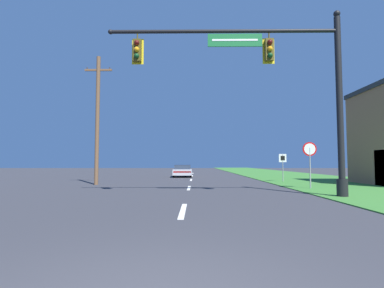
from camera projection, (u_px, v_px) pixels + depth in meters
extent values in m
cube|color=#38752D|center=(288.00, 176.00, 32.63)|extent=(10.00, 110.00, 0.04)
cube|color=silver|center=(183.00, 211.00, 8.80)|extent=(0.16, 2.80, 0.01)
cube|color=silver|center=(189.00, 188.00, 16.79)|extent=(0.16, 2.80, 0.01)
cube|color=silver|center=(191.00, 180.00, 24.77)|extent=(0.16, 2.80, 0.01)
cube|color=silver|center=(192.00, 176.00, 32.75)|extent=(0.16, 2.80, 0.01)
cube|color=silver|center=(193.00, 173.00, 40.74)|extent=(0.16, 2.80, 0.01)
cube|color=black|center=(381.00, 168.00, 17.98)|extent=(0.10, 1.20, 2.20)
cylinder|color=black|center=(342.00, 188.00, 12.27)|extent=(0.44, 0.44, 0.70)
cylinder|color=black|center=(340.00, 105.00, 12.49)|extent=(0.26, 0.26, 7.58)
sphere|color=black|center=(337.00, 14.00, 12.73)|extent=(0.28, 0.28, 0.28)
cylinder|color=black|center=(223.00, 31.00, 12.75)|extent=(9.67, 0.16, 0.16)
sphere|color=black|center=(110.00, 32.00, 12.80)|extent=(0.21, 0.21, 0.21)
cube|color=#196B33|center=(235.00, 40.00, 12.71)|extent=(2.31, 0.06, 0.55)
cube|color=white|center=(235.00, 40.00, 12.68)|extent=(1.94, 0.01, 0.08)
cylinder|color=#4C4214|center=(137.00, 36.00, 12.78)|extent=(0.06, 0.06, 0.35)
cube|color=yellow|center=(138.00, 52.00, 12.87)|extent=(0.50, 0.03, 1.11)
cube|color=#4C4214|center=(137.00, 51.00, 12.74)|extent=(0.34, 0.24, 0.95)
sphere|color=#4C0F0C|center=(137.00, 43.00, 12.62)|extent=(0.22, 0.22, 0.22)
sphere|color=orange|center=(137.00, 49.00, 12.60)|extent=(0.22, 0.22, 0.22)
sphere|color=#0F3D19|center=(137.00, 56.00, 12.58)|extent=(0.22, 0.22, 0.22)
cylinder|color=#4C4214|center=(269.00, 35.00, 12.71)|extent=(0.06, 0.06, 0.35)
cube|color=yellow|center=(268.00, 51.00, 12.80)|extent=(0.50, 0.03, 1.11)
cube|color=#4C4214|center=(269.00, 50.00, 12.67)|extent=(0.34, 0.24, 0.95)
sphere|color=#4C0F0C|center=(270.00, 42.00, 12.55)|extent=(0.22, 0.22, 0.22)
sphere|color=orange|center=(270.00, 49.00, 12.53)|extent=(0.22, 0.22, 0.22)
sphere|color=#0F3D19|center=(270.00, 55.00, 12.51)|extent=(0.22, 0.22, 0.22)
cylinder|color=black|center=(190.00, 173.00, 31.78)|extent=(0.22, 0.64, 0.64)
cylinder|color=black|center=(175.00, 173.00, 31.75)|extent=(0.22, 0.64, 0.64)
cylinder|color=black|center=(191.00, 174.00, 28.77)|extent=(0.22, 0.64, 0.64)
cylinder|color=black|center=(174.00, 174.00, 28.74)|extent=(0.22, 0.64, 0.64)
cube|color=#B7B7BC|center=(182.00, 172.00, 30.27)|extent=(1.95, 4.47, 0.55)
cube|color=#283342|center=(183.00, 167.00, 30.41)|extent=(1.66, 1.90, 0.42)
cube|color=#B7B7BC|center=(183.00, 165.00, 30.42)|extent=(1.62, 1.87, 0.06)
cube|color=#B71414|center=(182.00, 172.00, 28.10)|extent=(1.68, 0.11, 0.14)
cylinder|color=gray|center=(310.00, 168.00, 16.21)|extent=(0.07, 0.07, 2.20)
cylinder|color=red|center=(310.00, 149.00, 16.28)|extent=(0.76, 0.04, 0.76)
cylinder|color=white|center=(310.00, 149.00, 16.25)|extent=(0.61, 0.01, 0.61)
cylinder|color=gray|center=(283.00, 168.00, 22.19)|extent=(0.06, 0.06, 2.00)
cube|color=white|center=(283.00, 158.00, 22.24)|extent=(0.55, 0.04, 0.60)
cube|color=black|center=(283.00, 158.00, 22.22)|extent=(0.31, 0.01, 0.34)
cylinder|color=brown|center=(97.00, 120.00, 19.60)|extent=(0.26, 0.26, 8.46)
cube|color=brown|center=(98.00, 70.00, 19.81)|extent=(1.80, 0.12, 0.12)
cylinder|color=#333338|center=(87.00, 68.00, 19.83)|extent=(0.08, 0.08, 0.12)
cylinder|color=#333338|center=(110.00, 68.00, 19.81)|extent=(0.08, 0.08, 0.12)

